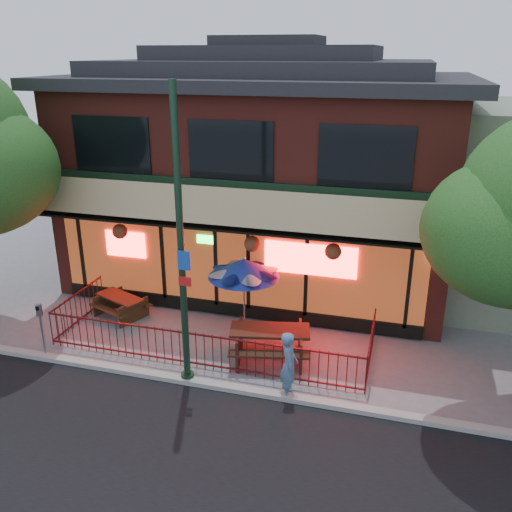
# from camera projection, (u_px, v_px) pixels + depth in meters

# --- Properties ---
(ground) EXTENTS (80.00, 80.00, 0.00)m
(ground) POSITION_uv_depth(u_px,v_px,m) (194.00, 371.00, 13.55)
(ground) COLOR gray
(ground) RESTS_ON ground
(curb) EXTENTS (80.00, 0.25, 0.12)m
(curb) POSITION_uv_depth(u_px,v_px,m) (186.00, 380.00, 13.08)
(curb) COLOR #999993
(curb) RESTS_ON ground
(restaurant_building) EXTENTS (12.96, 9.49, 8.05)m
(restaurant_building) POSITION_uv_depth(u_px,v_px,m) (267.00, 157.00, 18.49)
(restaurant_building) COLOR maroon
(restaurant_building) RESTS_ON ground
(patio_fence) EXTENTS (8.44, 2.62, 1.00)m
(patio_fence) POSITION_uv_depth(u_px,v_px,m) (200.00, 340.00, 13.78)
(patio_fence) COLOR #521113
(patio_fence) RESTS_ON ground
(street_light) EXTENTS (0.43, 0.32, 7.00)m
(street_light) POSITION_uv_depth(u_px,v_px,m) (182.00, 260.00, 12.07)
(street_light) COLOR #163221
(street_light) RESTS_ON ground
(picnic_table_left) EXTENTS (1.86, 1.66, 0.65)m
(picnic_table_left) POSITION_uv_depth(u_px,v_px,m) (121.00, 303.00, 16.25)
(picnic_table_left) COLOR #3E2C16
(picnic_table_left) RESTS_ON ground
(picnic_table_right) EXTENTS (2.32, 1.96, 0.87)m
(picnic_table_right) POSITION_uv_depth(u_px,v_px,m) (270.00, 339.00, 13.91)
(picnic_table_right) COLOR #361E12
(picnic_table_right) RESTS_ON ground
(patio_umbrella) EXTENTS (1.99, 2.00, 2.28)m
(patio_umbrella) POSITION_uv_depth(u_px,v_px,m) (244.00, 268.00, 14.84)
(patio_umbrella) COLOR gray
(patio_umbrella) RESTS_ON ground
(pedestrian) EXTENTS (0.55, 0.69, 1.65)m
(pedestrian) POSITION_uv_depth(u_px,v_px,m) (289.00, 365.00, 12.31)
(pedestrian) COLOR #4B7097
(pedestrian) RESTS_ON ground
(parking_meter_near) EXTENTS (0.17, 0.15, 1.52)m
(parking_meter_near) POSITION_uv_depth(u_px,v_px,m) (41.00, 322.00, 13.85)
(parking_meter_near) COLOR gray
(parking_meter_near) RESTS_ON ground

